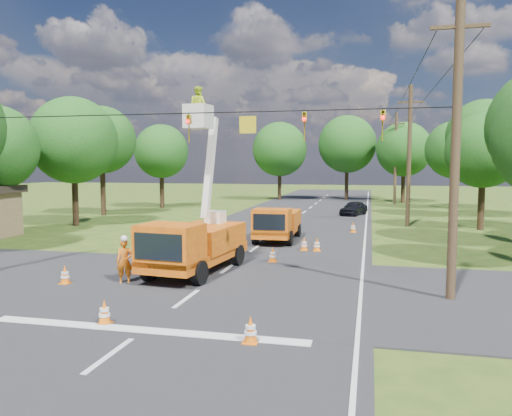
% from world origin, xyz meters
% --- Properties ---
extents(ground, '(140.00, 140.00, 0.00)m').
position_xyz_m(ground, '(0.00, 20.00, 0.00)').
color(ground, '#2C4815').
rests_on(ground, ground).
extents(road_main, '(12.00, 100.00, 0.06)m').
position_xyz_m(road_main, '(0.00, 20.00, 0.00)').
color(road_main, black).
rests_on(road_main, ground).
extents(road_cross, '(56.00, 10.00, 0.07)m').
position_xyz_m(road_cross, '(0.00, 2.00, 0.00)').
color(road_cross, black).
rests_on(road_cross, ground).
extents(stop_bar, '(9.00, 0.45, 0.02)m').
position_xyz_m(stop_bar, '(0.00, -3.20, 0.00)').
color(stop_bar, silver).
rests_on(stop_bar, ground).
extents(edge_line, '(0.12, 90.00, 0.02)m').
position_xyz_m(edge_line, '(5.60, 20.00, 0.00)').
color(edge_line, silver).
rests_on(edge_line, ground).
extents(bucket_truck, '(2.96, 6.26, 7.60)m').
position_xyz_m(bucket_truck, '(-1.09, 3.81, 1.59)').
color(bucket_truck, orange).
rests_on(bucket_truck, ground).
extents(second_truck, '(2.24, 5.48, 2.04)m').
position_xyz_m(second_truck, '(0.65, 12.90, 1.06)').
color(second_truck, orange).
rests_on(second_truck, ground).
extents(ground_worker, '(0.72, 0.60, 1.68)m').
position_xyz_m(ground_worker, '(-3.07, 1.64, 0.84)').
color(ground_worker, orange).
rests_on(ground_worker, ground).
extents(distant_car, '(2.62, 3.93, 1.24)m').
position_xyz_m(distant_car, '(4.48, 28.63, 0.62)').
color(distant_car, black).
rests_on(distant_car, ground).
extents(traffic_cone_0, '(0.38, 0.38, 0.71)m').
position_xyz_m(traffic_cone_0, '(-1.32, -2.91, 0.36)').
color(traffic_cone_0, orange).
rests_on(traffic_cone_0, ground).
extents(traffic_cone_1, '(0.38, 0.38, 0.71)m').
position_xyz_m(traffic_cone_1, '(3.00, -3.43, 0.36)').
color(traffic_cone_1, orange).
rests_on(traffic_cone_1, ground).
extents(traffic_cone_2, '(0.38, 0.38, 0.71)m').
position_xyz_m(traffic_cone_2, '(1.59, 6.76, 0.36)').
color(traffic_cone_2, orange).
rests_on(traffic_cone_2, ground).
extents(traffic_cone_3, '(0.38, 0.38, 0.71)m').
position_xyz_m(traffic_cone_3, '(3.25, 10.02, 0.36)').
color(traffic_cone_3, orange).
rests_on(traffic_cone_3, ground).
extents(traffic_cone_4, '(0.38, 0.38, 0.71)m').
position_xyz_m(traffic_cone_4, '(-5.17, 0.99, 0.36)').
color(traffic_cone_4, orange).
rests_on(traffic_cone_4, ground).
extents(traffic_cone_7, '(0.38, 0.38, 0.71)m').
position_xyz_m(traffic_cone_7, '(4.82, 17.49, 0.36)').
color(traffic_cone_7, orange).
rests_on(traffic_cone_7, ground).
extents(traffic_cone_8, '(0.38, 0.38, 0.71)m').
position_xyz_m(traffic_cone_8, '(2.59, 10.07, 0.36)').
color(traffic_cone_8, orange).
rests_on(traffic_cone_8, ground).
extents(pole_right_near, '(1.80, 0.30, 10.00)m').
position_xyz_m(pole_right_near, '(8.50, 2.00, 5.11)').
color(pole_right_near, '#4C3823').
rests_on(pole_right_near, ground).
extents(pole_right_mid, '(1.80, 0.30, 10.00)m').
position_xyz_m(pole_right_mid, '(8.50, 22.00, 5.11)').
color(pole_right_mid, '#4C3823').
rests_on(pole_right_mid, ground).
extents(pole_right_far, '(1.80, 0.30, 10.00)m').
position_xyz_m(pole_right_far, '(8.50, 42.00, 5.11)').
color(pole_right_far, '#4C3823').
rests_on(pole_right_far, ground).
extents(signal_span, '(18.00, 0.29, 1.07)m').
position_xyz_m(signal_span, '(2.23, 1.99, 5.88)').
color(signal_span, black).
rests_on(signal_span, ground).
extents(tree_left_d, '(6.20, 6.20, 9.24)m').
position_xyz_m(tree_left_d, '(-15.00, 17.00, 6.12)').
color(tree_left_d, '#382616').
rests_on(tree_left_d, ground).
extents(tree_left_e, '(5.80, 5.80, 9.41)m').
position_xyz_m(tree_left_e, '(-16.80, 24.00, 6.49)').
color(tree_left_e, '#382616').
rests_on(tree_left_e, ground).
extents(tree_left_f, '(5.40, 5.40, 8.40)m').
position_xyz_m(tree_left_f, '(-14.80, 32.00, 5.69)').
color(tree_left_f, '#382616').
rests_on(tree_left_f, ground).
extents(tree_right_c, '(5.00, 5.00, 7.83)m').
position_xyz_m(tree_right_c, '(13.20, 21.00, 5.31)').
color(tree_right_c, '#382616').
rests_on(tree_right_c, ground).
extents(tree_right_d, '(6.00, 6.00, 9.70)m').
position_xyz_m(tree_right_d, '(14.80, 29.00, 6.68)').
color(tree_right_d, '#382616').
rests_on(tree_right_d, ground).
extents(tree_right_e, '(5.60, 5.60, 8.63)m').
position_xyz_m(tree_right_e, '(13.80, 37.00, 5.81)').
color(tree_right_e, '#382616').
rests_on(tree_right_e, ground).
extents(tree_far_a, '(6.60, 6.60, 9.50)m').
position_xyz_m(tree_far_a, '(-5.00, 45.00, 6.19)').
color(tree_far_a, '#382616').
rests_on(tree_far_a, ground).
extents(tree_far_b, '(7.00, 7.00, 10.32)m').
position_xyz_m(tree_far_b, '(3.00, 47.00, 6.81)').
color(tree_far_b, '#382616').
rests_on(tree_far_b, ground).
extents(tree_far_c, '(6.20, 6.20, 9.18)m').
position_xyz_m(tree_far_c, '(9.50, 44.00, 6.06)').
color(tree_far_c, '#382616').
rests_on(tree_far_c, ground).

